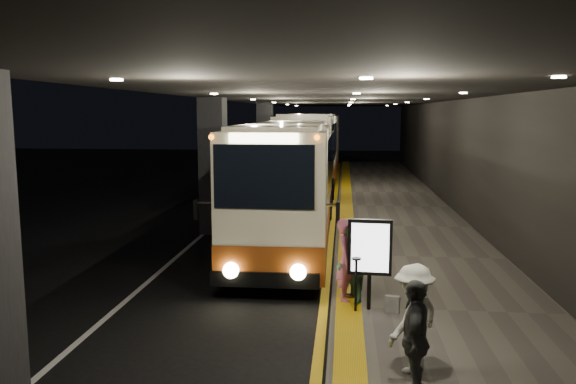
{
  "coord_description": "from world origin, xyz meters",
  "views": [
    {
      "loc": [
        2.72,
        -13.78,
        3.92
      ],
      "look_at": [
        1.16,
        1.8,
        1.7
      ],
      "focal_mm": 35.0,
      "sensor_mm": 36.0,
      "label": 1
    }
  ],
  "objects_px": {
    "bag_polka": "(392,304)",
    "stanchion_post": "(356,285)",
    "passenger_waiting_green": "(352,265)",
    "coach_main": "(290,187)",
    "passenger_boarding": "(347,260)",
    "info_sign": "(370,249)",
    "coach_second": "(311,154)",
    "passenger_waiting_white": "(414,318)",
    "passenger_waiting_grey": "(415,339)"
  },
  "relations": [
    {
      "from": "passenger_boarding",
      "to": "passenger_waiting_grey",
      "type": "distance_m",
      "value": 3.99
    },
    {
      "from": "stanchion_post",
      "to": "passenger_waiting_white",
      "type": "bearing_deg",
      "value": -72.01
    },
    {
      "from": "coach_main",
      "to": "passenger_waiting_white",
      "type": "bearing_deg",
      "value": -73.85
    },
    {
      "from": "coach_main",
      "to": "passenger_waiting_grey",
      "type": "bearing_deg",
      "value": -75.7
    },
    {
      "from": "passenger_boarding",
      "to": "passenger_waiting_white",
      "type": "height_order",
      "value": "passenger_boarding"
    },
    {
      "from": "passenger_boarding",
      "to": "coach_main",
      "type": "bearing_deg",
      "value": 23.54
    },
    {
      "from": "coach_main",
      "to": "info_sign",
      "type": "xyz_separation_m",
      "value": [
        2.11,
        -6.11,
        -0.35
      ]
    },
    {
      "from": "coach_main",
      "to": "passenger_boarding",
      "type": "xyz_separation_m",
      "value": [
        1.68,
        -5.59,
        -0.71
      ]
    },
    {
      "from": "passenger_waiting_green",
      "to": "passenger_waiting_white",
      "type": "bearing_deg",
      "value": -8.7
    },
    {
      "from": "passenger_waiting_green",
      "to": "passenger_waiting_white",
      "type": "xyz_separation_m",
      "value": [
        0.85,
        -2.96,
        0.04
      ]
    },
    {
      "from": "bag_polka",
      "to": "info_sign",
      "type": "height_order",
      "value": "info_sign"
    },
    {
      "from": "coach_main",
      "to": "stanchion_post",
      "type": "height_order",
      "value": "coach_main"
    },
    {
      "from": "passenger_waiting_green",
      "to": "bag_polka",
      "type": "xyz_separation_m",
      "value": [
        0.76,
        -0.52,
        -0.6
      ]
    },
    {
      "from": "coach_main",
      "to": "coach_second",
      "type": "xyz_separation_m",
      "value": [
        -0.09,
        12.28,
        0.11
      ]
    },
    {
      "from": "coach_main",
      "to": "passenger_waiting_grey",
      "type": "relative_size",
      "value": 6.98
    },
    {
      "from": "passenger_boarding",
      "to": "stanchion_post",
      "type": "bearing_deg",
      "value": -158.32
    },
    {
      "from": "coach_main",
      "to": "stanchion_post",
      "type": "relative_size",
      "value": 10.96
    },
    {
      "from": "passenger_boarding",
      "to": "passenger_waiting_white",
      "type": "bearing_deg",
      "value": -155.84
    },
    {
      "from": "passenger_waiting_grey",
      "to": "bag_polka",
      "type": "xyz_separation_m",
      "value": [
        -0.0,
        3.25,
        -0.65
      ]
    },
    {
      "from": "passenger_waiting_green",
      "to": "passenger_waiting_grey",
      "type": "xyz_separation_m",
      "value": [
        0.76,
        -3.77,
        0.05
      ]
    },
    {
      "from": "passenger_waiting_white",
      "to": "stanchion_post",
      "type": "relative_size",
      "value": 1.55
    },
    {
      "from": "coach_main",
      "to": "passenger_waiting_green",
      "type": "distance_m",
      "value": 6.04
    },
    {
      "from": "passenger_waiting_white",
      "to": "bag_polka",
      "type": "height_order",
      "value": "passenger_waiting_white"
    },
    {
      "from": "coach_main",
      "to": "passenger_waiting_green",
      "type": "relative_size",
      "value": 7.42
    },
    {
      "from": "passenger_boarding",
      "to": "passenger_waiting_green",
      "type": "bearing_deg",
      "value": -130.42
    },
    {
      "from": "passenger_waiting_green",
      "to": "info_sign",
      "type": "distance_m",
      "value": 0.66
    },
    {
      "from": "coach_main",
      "to": "coach_second",
      "type": "bearing_deg",
      "value": 89.65
    },
    {
      "from": "coach_main",
      "to": "passenger_boarding",
      "type": "distance_m",
      "value": 5.88
    },
    {
      "from": "coach_main",
      "to": "passenger_waiting_white",
      "type": "xyz_separation_m",
      "value": [
        2.64,
        -8.67,
        -0.74
      ]
    },
    {
      "from": "bag_polka",
      "to": "stanchion_post",
      "type": "relative_size",
      "value": 0.31
    },
    {
      "from": "coach_main",
      "to": "stanchion_post",
      "type": "distance_m",
      "value": 6.61
    },
    {
      "from": "info_sign",
      "to": "passenger_waiting_green",
      "type": "bearing_deg",
      "value": 133.58
    },
    {
      "from": "coach_second",
      "to": "bag_polka",
      "type": "bearing_deg",
      "value": -80.79
    },
    {
      "from": "coach_second",
      "to": "passenger_waiting_green",
      "type": "distance_m",
      "value": 18.12
    },
    {
      "from": "passenger_waiting_white",
      "to": "bag_polka",
      "type": "bearing_deg",
      "value": -137.15
    },
    {
      "from": "coach_main",
      "to": "passenger_waiting_white",
      "type": "distance_m",
      "value": 9.09
    },
    {
      "from": "coach_second",
      "to": "passenger_waiting_grey",
      "type": "distance_m",
      "value": 21.94
    },
    {
      "from": "passenger_boarding",
      "to": "stanchion_post",
      "type": "relative_size",
      "value": 1.61
    },
    {
      "from": "bag_polka",
      "to": "stanchion_post",
      "type": "xyz_separation_m",
      "value": [
        -0.7,
        -0.03,
        0.36
      ]
    },
    {
      "from": "passenger_waiting_green",
      "to": "passenger_waiting_white",
      "type": "distance_m",
      "value": 3.07
    },
    {
      "from": "passenger_waiting_green",
      "to": "stanchion_post",
      "type": "relative_size",
      "value": 1.48
    },
    {
      "from": "passenger_waiting_green",
      "to": "passenger_waiting_white",
      "type": "height_order",
      "value": "passenger_waiting_white"
    },
    {
      "from": "passenger_waiting_green",
      "to": "info_sign",
      "type": "relative_size",
      "value": 0.87
    },
    {
      "from": "passenger_waiting_white",
      "to": "bag_polka",
      "type": "distance_m",
      "value": 2.52
    },
    {
      "from": "passenger_waiting_green",
      "to": "coach_second",
      "type": "bearing_deg",
      "value": 161.3
    },
    {
      "from": "coach_second",
      "to": "passenger_waiting_grey",
      "type": "bearing_deg",
      "value": -81.97
    },
    {
      "from": "info_sign",
      "to": "passenger_boarding",
      "type": "bearing_deg",
      "value": 134.47
    },
    {
      "from": "bag_polka",
      "to": "stanchion_post",
      "type": "height_order",
      "value": "stanchion_post"
    },
    {
      "from": "coach_main",
      "to": "passenger_waiting_green",
      "type": "height_order",
      "value": "coach_main"
    },
    {
      "from": "bag_polka",
      "to": "passenger_waiting_white",
      "type": "bearing_deg",
      "value": -87.96
    }
  ]
}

